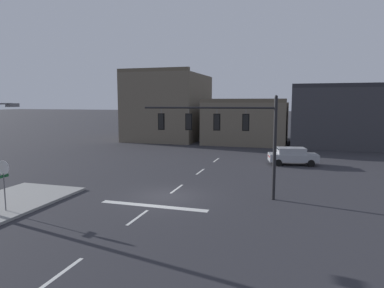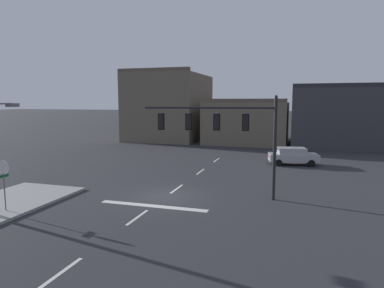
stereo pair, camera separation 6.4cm
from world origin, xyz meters
TOP-DOWN VIEW (x-y plane):
  - ground_plane at (0.00, 0.00)m, footprint 400.00×400.00m
  - sidewalk_near_corner at (-8.26, -4.00)m, footprint 5.00×8.00m
  - stop_bar_paint at (0.00, -2.00)m, footprint 6.40×0.50m
  - lane_centreline at (0.00, 2.00)m, footprint 0.16×26.40m
  - signal_mast_near_side at (3.57, 0.93)m, footprint 7.95×1.19m
  - stop_sign at (-6.96, -5.40)m, footprint 0.76×0.64m
  - car_lot_nearside at (7.37, 13.52)m, footprint 4.67×2.65m
  - building_row at (3.64, 30.70)m, footprint 47.22×13.25m

SIDE VIEW (x-z plane):
  - ground_plane at x=0.00m, z-range 0.00..0.00m
  - lane_centreline at x=0.00m, z-range 0.00..0.01m
  - stop_bar_paint at x=0.00m, z-range 0.00..0.01m
  - sidewalk_near_corner at x=-8.26m, z-range 0.00..0.15m
  - car_lot_nearside at x=7.37m, z-range 0.05..1.66m
  - stop_sign at x=-6.96m, z-range 0.73..3.56m
  - building_row at x=3.64m, z-range -1.39..9.04m
  - signal_mast_near_side at x=3.57m, z-range 1.15..7.39m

